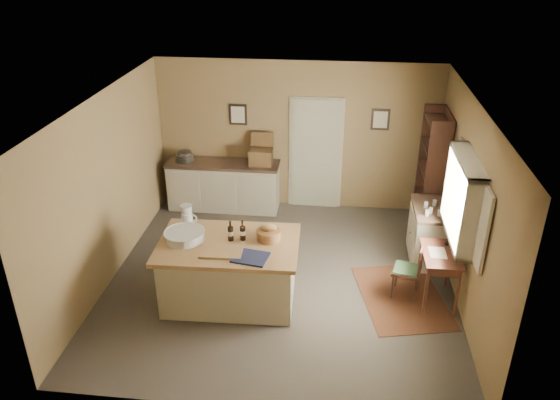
% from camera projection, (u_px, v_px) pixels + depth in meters
% --- Properties ---
extents(ground, '(5.00, 5.00, 0.00)m').
position_uv_depth(ground, '(281.00, 278.00, 8.13)').
color(ground, '#534B3F').
rests_on(ground, ground).
extents(wall_back, '(5.00, 0.10, 2.70)m').
position_uv_depth(wall_back, '(297.00, 136.00, 9.76)').
color(wall_back, olive).
rests_on(wall_back, ground).
extents(wall_front, '(5.00, 0.10, 2.70)m').
position_uv_depth(wall_front, '(253.00, 309.00, 5.31)').
color(wall_front, olive).
rests_on(wall_front, ground).
extents(wall_left, '(0.10, 5.00, 2.70)m').
position_uv_depth(wall_left, '(107.00, 188.00, 7.78)').
color(wall_left, olive).
rests_on(wall_left, ground).
extents(wall_right, '(0.10, 5.00, 2.70)m').
position_uv_depth(wall_right, '(467.00, 206.00, 7.28)').
color(wall_right, olive).
rests_on(wall_right, ground).
extents(ceiling, '(5.00, 5.00, 0.00)m').
position_uv_depth(ceiling, '(281.00, 102.00, 6.93)').
color(ceiling, silver).
rests_on(ceiling, wall_back).
extents(door, '(0.97, 0.06, 2.11)m').
position_uv_depth(door, '(316.00, 153.00, 9.82)').
color(door, '#B0AE92').
rests_on(door, ground).
extents(framed_prints, '(2.82, 0.02, 0.38)m').
position_uv_depth(framed_prints, '(308.00, 117.00, 9.55)').
color(framed_prints, black).
rests_on(framed_prints, ground).
extents(window, '(0.25, 1.99, 1.12)m').
position_uv_depth(window, '(466.00, 199.00, 7.02)').
color(window, '#B8AD90').
rests_on(window, ground).
extents(work_island, '(1.92, 1.28, 1.20)m').
position_uv_depth(work_island, '(229.00, 269.00, 7.49)').
color(work_island, '#B8AD90').
rests_on(work_island, ground).
extents(sideboard, '(2.04, 0.58, 1.18)m').
position_uv_depth(sideboard, '(224.00, 184.00, 10.01)').
color(sideboard, '#B8AD90').
rests_on(sideboard, ground).
extents(rug, '(1.42, 1.80, 0.01)m').
position_uv_depth(rug, '(402.00, 297.00, 7.71)').
color(rug, '#522B17').
rests_on(rug, ground).
extents(writing_desk, '(0.49, 0.80, 0.82)m').
position_uv_depth(writing_desk, '(440.00, 260.00, 7.38)').
color(writing_desk, '#3E1E14').
rests_on(writing_desk, ground).
extents(desk_chair, '(0.46, 0.46, 0.80)m').
position_uv_depth(desk_chair, '(407.00, 271.00, 7.60)').
color(desk_chair, black).
rests_on(desk_chair, ground).
extents(right_cabinet, '(0.53, 0.95, 0.99)m').
position_uv_depth(right_cabinet, '(428.00, 233.00, 8.43)').
color(right_cabinet, '#B8AD90').
rests_on(right_cabinet, ground).
extents(shelving_unit, '(0.36, 0.94, 2.09)m').
position_uv_depth(shelving_unit, '(434.00, 174.00, 9.02)').
color(shelving_unit, black).
rests_on(shelving_unit, ground).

